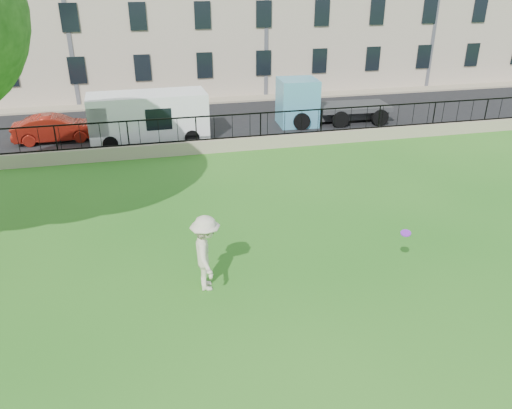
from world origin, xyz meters
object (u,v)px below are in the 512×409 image
object	(u,v)px
frisbee	(406,233)
white_van	(149,118)
red_sedan	(55,128)
blue_truck	(332,101)
man	(206,253)

from	to	relation	value
frisbee	white_van	xyz separation A→B (m)	(-6.00, 14.05, -0.23)
red_sedan	blue_truck	distance (m)	14.35
man	frisbee	distance (m)	5.21
frisbee	red_sedan	bearing A→B (deg)	124.87
frisbee	blue_truck	bearing A→B (deg)	75.65
frisbee	blue_truck	distance (m)	15.54
man	frisbee	size ratio (longest dim) A/B	7.64
red_sedan	blue_truck	size ratio (longest dim) A/B	0.67
man	blue_truck	xyz separation A→B (m)	(8.98, 14.23, 0.20)
man	frisbee	world-z (taller)	man
man	white_van	distance (m)	13.26
man	blue_truck	bearing A→B (deg)	-29.33
man	blue_truck	size ratio (longest dim) A/B	0.35
white_van	blue_truck	distance (m)	9.90
blue_truck	white_van	bearing A→B (deg)	-170.74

